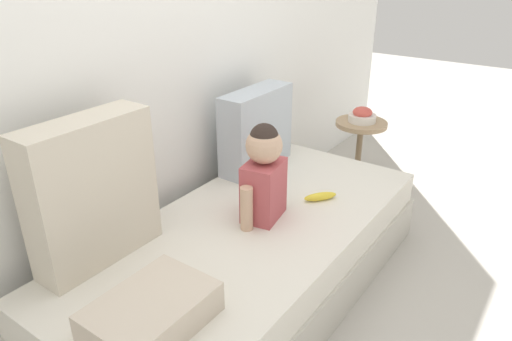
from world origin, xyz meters
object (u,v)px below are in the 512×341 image
toddler (264,173)px  couch (250,261)px  throw_pillow_right (256,129)px  side_table (360,138)px  banana (320,196)px  fruit_bowl (362,116)px  folded_blanket (152,312)px  throw_pillow_left (92,192)px

toddler → couch: bearing=174.6°
throw_pillow_right → side_table: size_ratio=1.02×
side_table → throw_pillow_right: bearing=162.5°
throw_pillow_right → banana: size_ratio=2.86×
banana → fruit_bowl: 1.02m
couch → folded_blanket: size_ratio=4.87×
folded_blanket → couch: bearing=9.1°
folded_blanket → throw_pillow_left: bearing=70.9°
banana → fruit_bowl: size_ratio=0.93×
couch → toddler: toddler is taller
folded_blanket → side_table: 2.08m
throw_pillow_right → fruit_bowl: 0.89m
throw_pillow_left → banana: (0.92, -0.49, -0.27)m
throw_pillow_left → fruit_bowl: throw_pillow_left is taller
banana → folded_blanket: (-1.08, 0.04, 0.04)m
throw_pillow_left → throw_pillow_right: size_ratio=1.19×
throw_pillow_left → side_table: size_ratio=1.21×
toddler → fruit_bowl: (1.28, 0.09, -0.10)m
throw_pillow_right → throw_pillow_left: bearing=180.0°
throw_pillow_left → folded_blanket: size_ratio=1.44×
throw_pillow_right → banana: (-0.15, -0.49, -0.20)m
throw_pillow_right → fruit_bowl: (0.84, -0.27, -0.10)m
side_table → fruit_bowl: bearing=0.0°
throw_pillow_left → banana: size_ratio=3.40×
throw_pillow_left → toddler: size_ratio=1.28×
banana → throw_pillow_right: bearing=73.1°
side_table → toddler: bearing=-176.1°
toddler → side_table: bearing=3.9°
folded_blanket → fruit_bowl: (2.07, 0.19, 0.07)m
couch → throw_pillow_left: (-0.54, 0.34, 0.49)m
couch → toddler: bearing=-5.4°
banana → folded_blanket: size_ratio=0.42×
throw_pillow_left → throw_pillow_right: bearing=0.0°
throw_pillow_right → side_table: throw_pillow_right is taller
throw_pillow_right → banana: 0.55m
folded_blanket → toddler: bearing=7.4°
couch → banana: banana is taller
toddler → fruit_bowl: toddler is taller
toddler → throw_pillow_left: bearing=150.7°
throw_pillow_left → side_table: bearing=-7.9°
side_table → fruit_bowl: size_ratio=2.59×
throw_pillow_left → folded_blanket: (-0.16, -0.46, -0.23)m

